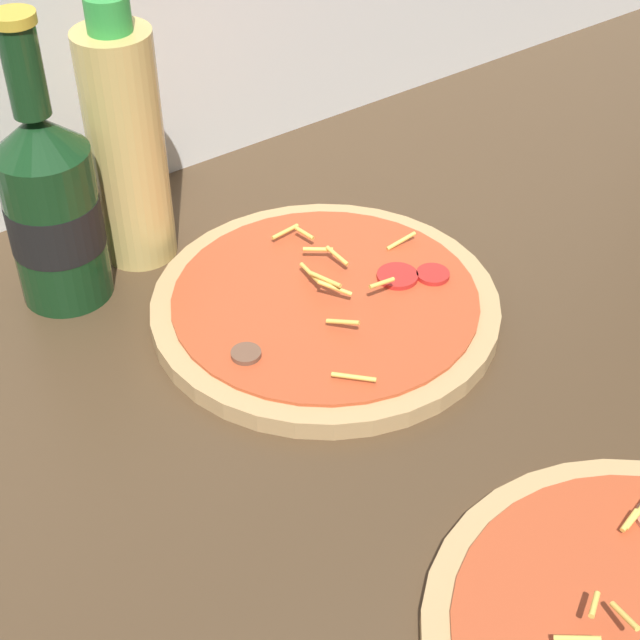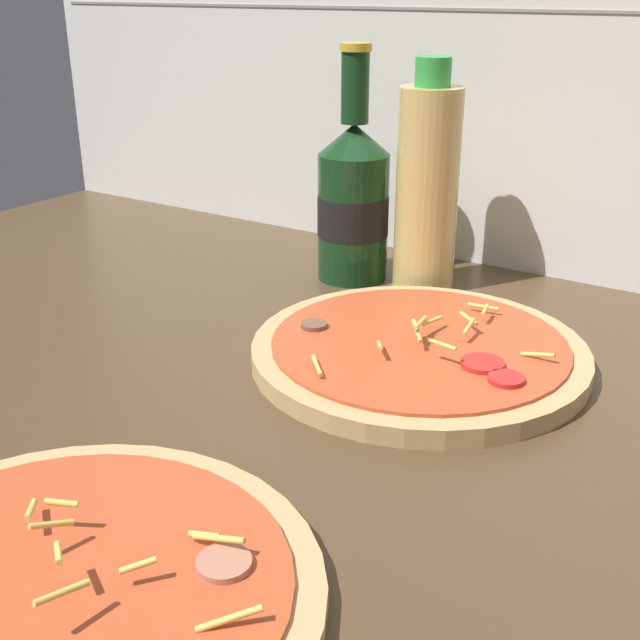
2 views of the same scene
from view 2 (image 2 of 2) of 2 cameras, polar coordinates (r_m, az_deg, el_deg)
counter_slab at (r=53.49cm, az=6.21°, el=-13.14°), size 160.00×90.00×2.50cm
pizza_near at (r=45.92cm, az=-18.43°, el=-18.26°), size 28.49×28.49×4.26cm
pizza_far at (r=69.16cm, az=7.05°, el=-2.24°), size 28.72×28.72×3.98cm
beer_bottle at (r=86.51cm, az=2.38°, el=8.57°), size 7.67×7.67×24.62cm
oil_bottle at (r=83.86cm, az=7.63°, el=9.39°), size 6.43×6.43×23.55cm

